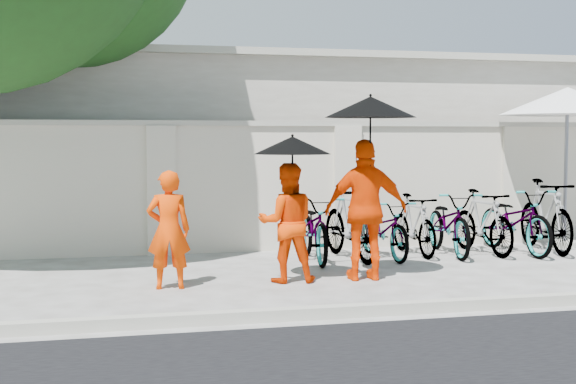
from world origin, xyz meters
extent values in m
plane|color=#B4B2B1|center=(0.00, 0.00, 0.00)|extent=(80.00, 80.00, 0.00)
cube|color=#A4A295|center=(0.00, -1.70, 0.06)|extent=(40.00, 0.16, 0.12)
cube|color=beige|center=(1.00, 3.20, 1.00)|extent=(20.00, 0.30, 2.00)
cube|color=beige|center=(2.00, 7.00, 1.60)|extent=(14.00, 6.00, 3.20)
imported|color=#FF3D00|center=(-1.14, 0.25, 0.72)|extent=(0.55, 0.38, 1.43)
imported|color=#F13900|center=(0.35, 0.35, 0.75)|extent=(0.79, 0.65, 1.50)
cylinder|color=black|center=(0.40, 0.27, 1.29)|extent=(0.02, 0.02, 0.87)
cone|color=black|center=(0.40, 0.27, 1.73)|extent=(0.96, 0.96, 0.22)
imported|color=#F93D00|center=(1.36, 0.26, 0.90)|extent=(1.09, 0.54, 1.80)
cylinder|color=black|center=(1.38, 0.18, 1.61)|extent=(0.02, 0.02, 1.18)
cone|color=black|center=(1.38, 0.18, 2.20)|extent=(1.15, 1.15, 0.26)
cylinder|color=#A4A295|center=(5.57, 2.37, 0.05)|extent=(0.50, 0.50, 0.10)
cylinder|color=slate|center=(5.57, 2.37, 1.18)|extent=(0.06, 0.06, 2.37)
cone|color=white|center=(5.57, 2.37, 2.41)|extent=(2.88, 2.88, 0.45)
imported|color=slate|center=(1.14, 1.88, 0.49)|extent=(0.81, 1.91, 0.98)
imported|color=slate|center=(1.69, 1.91, 0.56)|extent=(0.72, 1.90, 1.11)
imported|color=slate|center=(2.23, 1.92, 0.44)|extent=(0.69, 1.71, 0.88)
imported|color=slate|center=(2.78, 2.10, 0.47)|extent=(0.49, 1.59, 0.95)
imported|color=slate|center=(3.33, 2.00, 0.49)|extent=(0.86, 1.94, 0.99)
imported|color=slate|center=(3.87, 1.97, 0.50)|extent=(0.63, 1.71, 1.00)
imported|color=slate|center=(4.42, 1.93, 0.51)|extent=(0.81, 1.99, 1.03)
imported|color=slate|center=(4.97, 1.97, 0.58)|extent=(0.77, 1.97, 1.15)
camera|label=1|loc=(-2.00, -9.38, 1.84)|focal=50.00mm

